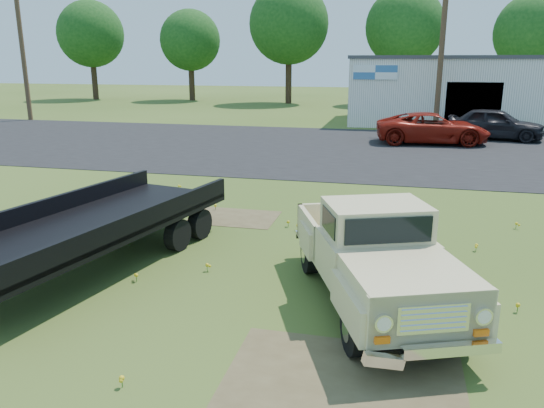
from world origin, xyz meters
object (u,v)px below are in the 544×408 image
at_px(flatbed_trailer, 87,219).
at_px(dark_sedan, 495,124).
at_px(vintage_pickup_truck, 374,254).
at_px(red_pickup, 432,128).

xyz_separation_m(flatbed_trailer, dark_sedan, (10.46, 20.01, -0.18)).
height_order(flatbed_trailer, dark_sedan, flatbed_trailer).
xyz_separation_m(vintage_pickup_truck, red_pickup, (1.85, 18.22, -0.14)).
distance_m(vintage_pickup_truck, flatbed_trailer, 5.47).
bearing_deg(flatbed_trailer, vintage_pickup_truck, 7.82).
bearing_deg(red_pickup, vintage_pickup_truck, 168.56).
relative_size(vintage_pickup_truck, flatbed_trailer, 0.68).
height_order(vintage_pickup_truck, red_pickup, vintage_pickup_truck).
relative_size(vintage_pickup_truck, dark_sedan, 1.05).
xyz_separation_m(vintage_pickup_truck, flatbed_trailer, (-5.46, 0.39, 0.09)).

